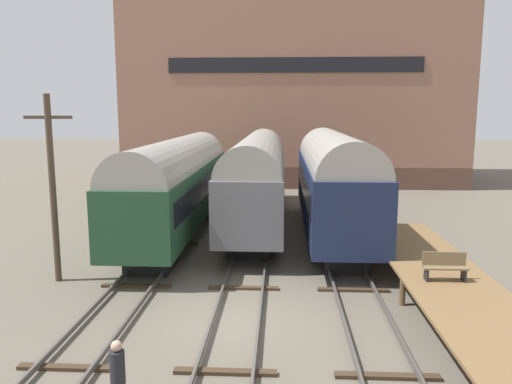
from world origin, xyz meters
The scene contains 12 objects.
ground_plane centered at (0.00, 0.00, 0.00)m, with size 200.00×200.00×0.00m, color #60594C.
track_left centered at (-4.03, 0.00, 0.14)m, with size 2.60×60.00×0.26m.
track_middle centered at (0.00, 0.00, 0.14)m, with size 2.60×60.00×0.26m.
track_right centered at (4.03, 0.00, 0.14)m, with size 2.60×60.00×0.26m.
train_car_grey centered at (0.00, 13.92, 2.95)m, with size 2.99×18.81×5.18m.
train_car_navy centered at (4.03, 10.85, 3.07)m, with size 3.10×15.18×5.43m.
train_car_green centered at (-4.03, 10.72, 2.90)m, with size 2.98×16.60×5.11m.
station_platform centered at (6.84, 1.78, 1.00)m, with size 2.99×15.48×1.08m.
bench centered at (6.68, 1.31, 1.57)m, with size 1.40×0.40×0.91m.
person_worker centered at (-2.03, -5.00, 1.09)m, with size 0.32×0.32×1.81m.
utility_pole centered at (-7.25, 3.59, 3.73)m, with size 1.80×0.24×7.14m.
warehouse_building centered at (2.34, 33.87, 9.23)m, with size 29.38×14.02×18.47m.
Camera 1 is at (1.38, -14.55, 6.53)m, focal length 35.00 mm.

